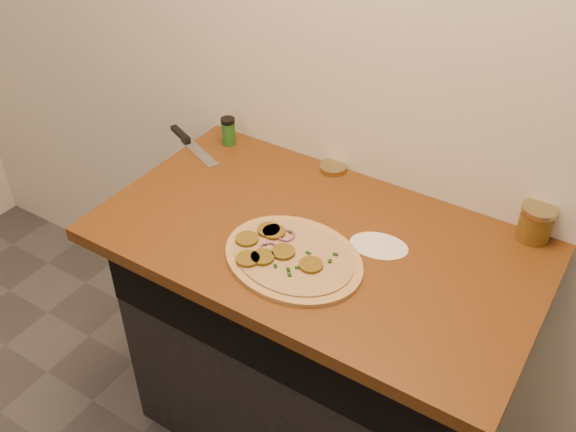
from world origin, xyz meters
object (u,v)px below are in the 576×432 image
Objects in this scene: chefs_knife at (189,142)px; salsa_jar at (536,223)px; pizza at (291,256)px; spice_shaker at (228,131)px.

chefs_knife is 2.73× the size of salsa_jar.
salsa_jar is at bearing 40.27° from pizza.
pizza is 4.71× the size of spice_shaker.
chefs_knife is 2.95× the size of spice_shaker.
salsa_jar is at bearing 6.13° from chefs_knife.
spice_shaker is at bearing 33.05° from chefs_knife.
salsa_jar is 0.98m from spice_shaker.
pizza is 0.61m from spice_shaker.
chefs_knife is 0.14m from spice_shaker.
spice_shaker is at bearing 141.79° from pizza.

